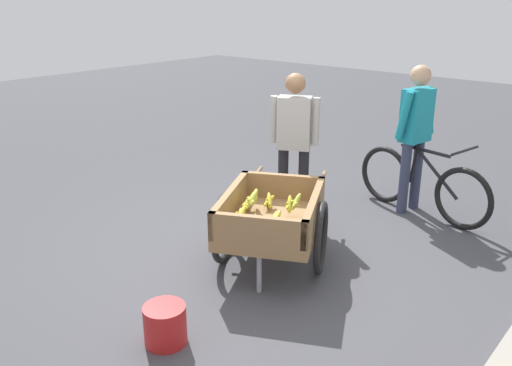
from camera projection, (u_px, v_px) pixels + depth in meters
ground_plane at (246, 256)px, 5.00m from camera, size 24.00×24.00×0.00m
fruit_cart at (271, 220)px, 4.71m from camera, size 1.81×1.42×0.74m
vendor_person at (294, 134)px, 5.59m from camera, size 0.33×0.48×1.56m
bicycle at (422, 184)px, 5.85m from camera, size 0.50×1.64×0.85m
cyclist_person at (416, 126)px, 5.75m from camera, size 0.51×0.26×1.61m
plastic_bucket at (165, 325)px, 3.73m from camera, size 0.30×0.30×0.29m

